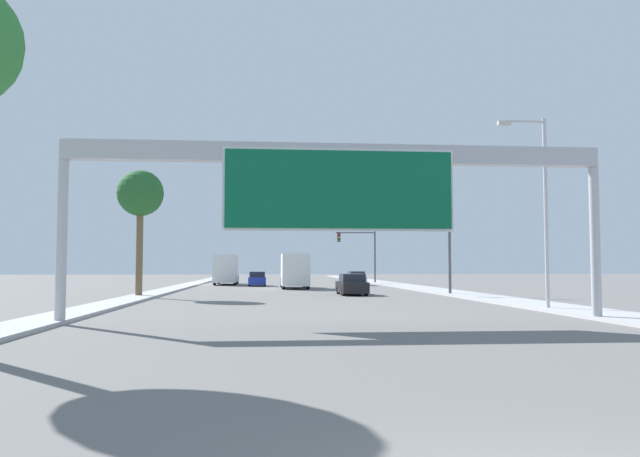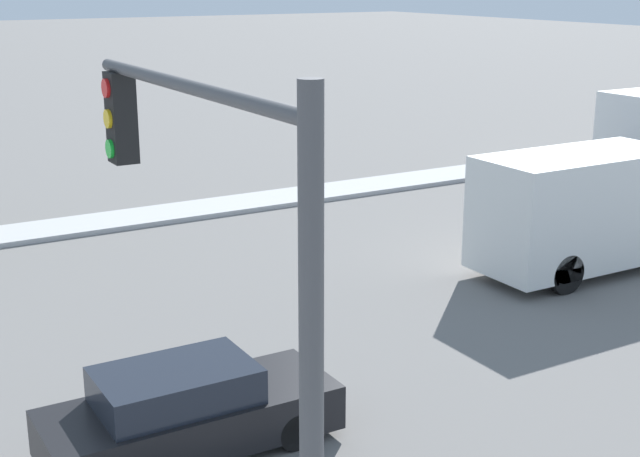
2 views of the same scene
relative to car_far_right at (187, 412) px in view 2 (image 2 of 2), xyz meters
The scene contains 4 objects.
median_strip_left 24.95m from the car_far_right, 124.85° to the left, with size 2.00×120.00×0.15m.
car_far_right is the anchor object (origin of this frame).
truck_box_secondary 13.43m from the car_far_right, 105.14° to the left, with size 2.42×7.64×3.17m.
traffic_light_near_intersection 6.71m from the car_far_right, 16.27° to the right, with size 4.92×0.32×6.79m.
Camera 2 is at (15.84, 34.82, 7.50)m, focal length 50.00 mm.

